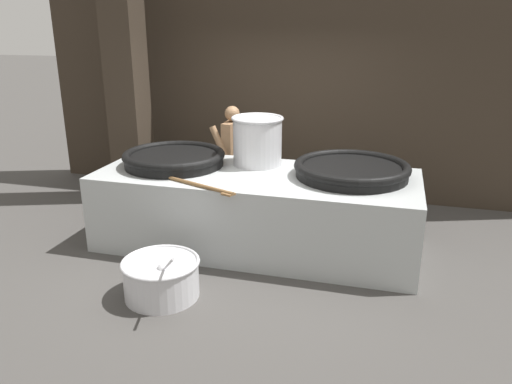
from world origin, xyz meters
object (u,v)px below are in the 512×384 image
at_px(cook, 232,154).
at_px(stock_pot, 257,140).
at_px(giant_wok_near, 174,158).
at_px(prep_bowl_vegetables, 161,276).
at_px(giant_wok_far, 352,169).

bearing_deg(cook, stock_pot, 134.40).
height_order(giant_wok_near, prep_bowl_vegetables, giant_wok_near).
relative_size(giant_wok_far, cook, 0.88).
relative_size(stock_pot, prep_bowl_vegetables, 0.72).
bearing_deg(stock_pot, cook, 127.33).
xyz_separation_m(giant_wok_near, cook, (0.40, 1.05, -0.19)).
distance_m(giant_wok_far, cook, 1.99).
bearing_deg(prep_bowl_vegetables, giant_wok_far, 43.53).
relative_size(cook, prep_bowl_vegetables, 1.69).
bearing_deg(stock_pot, prep_bowl_vegetables, -105.07).
bearing_deg(giant_wok_far, prep_bowl_vegetables, -136.47).
height_order(giant_wok_near, cook, cook).
distance_m(giant_wok_far, stock_pot, 1.20).
bearing_deg(prep_bowl_vegetables, giant_wok_near, 108.21).
distance_m(giant_wok_near, stock_pot, 1.04).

